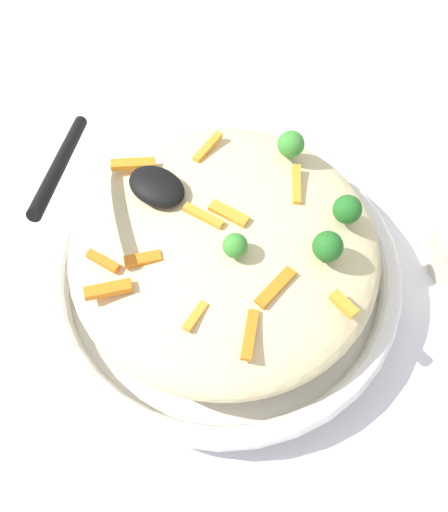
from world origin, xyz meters
name	(u,v)px	position (x,y,z in m)	size (l,w,h in m)	color
ground_plane	(224,289)	(0.00, 0.00, 0.00)	(2.40, 2.40, 0.00)	silver
serving_bowl	(224,277)	(0.00, 0.00, 0.03)	(0.35, 0.35, 0.05)	white
pasta_mound	(224,251)	(0.00, 0.00, 0.08)	(0.29, 0.29, 0.07)	beige
carrot_piece_0	(201,219)	(0.02, 0.00, 0.12)	(0.04, 0.01, 0.01)	orange
carrot_piece_1	(103,261)	(0.07, 0.08, 0.11)	(0.03, 0.01, 0.01)	orange
carrot_piece_2	(143,259)	(0.04, 0.06, 0.11)	(0.03, 0.01, 0.01)	orange
carrot_piece_3	(275,288)	(-0.07, 0.02, 0.11)	(0.04, 0.01, 0.01)	orange
carrot_piece_4	(196,316)	(-0.03, 0.08, 0.11)	(0.03, 0.01, 0.01)	orange
carrot_piece_5	(133,164)	(0.11, -0.01, 0.11)	(0.04, 0.01, 0.01)	orange
carrot_piece_6	(250,335)	(-0.07, 0.07, 0.11)	(0.04, 0.01, 0.01)	orange
carrot_piece_7	(208,147)	(0.07, -0.07, 0.11)	(0.04, 0.01, 0.01)	orange
carrot_piece_8	(229,214)	(0.01, -0.02, 0.12)	(0.04, 0.01, 0.01)	orange
carrot_piece_9	(346,301)	(-0.12, 0.00, 0.11)	(0.03, 0.01, 0.01)	orange
carrot_piece_10	(297,185)	(-0.03, -0.08, 0.11)	(0.04, 0.01, 0.01)	orange
carrot_piece_11	(108,289)	(0.05, 0.10, 0.11)	(0.04, 0.01, 0.01)	orange
broccoli_floret_0	(347,210)	(-0.08, -0.08, 0.12)	(0.03, 0.03, 0.03)	#205B1C
broccoli_floret_1	(290,144)	(0.00, -0.11, 0.12)	(0.03, 0.03, 0.03)	#377928
broccoli_floret_2	(235,246)	(-0.02, 0.01, 0.13)	(0.02, 0.02, 0.03)	#377928
broccoli_floret_3	(328,247)	(-0.09, -0.03, 0.13)	(0.03, 0.03, 0.03)	#205B1C
serving_spoon	(120,180)	(0.10, 0.02, 0.13)	(0.14, 0.14, 0.09)	black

